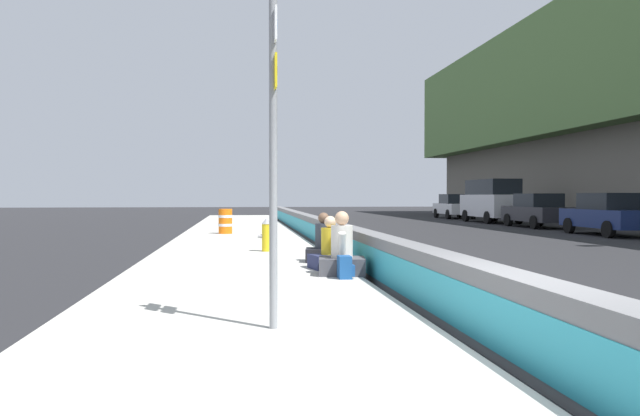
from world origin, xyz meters
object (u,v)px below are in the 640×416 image
at_px(fire_hydrant, 266,234).
at_px(parked_car_farther, 454,206).
at_px(seated_person_middle, 330,252).
at_px(seated_person_rear, 324,246).
at_px(parked_car_fourth, 609,214).
at_px(route_sign_post, 274,140).
at_px(backpack, 345,267).
at_px(parked_car_far, 492,200).
at_px(parked_car_midline, 537,210).
at_px(construction_barrel, 225,221).
at_px(seated_person_foreground, 342,255).

relative_size(fire_hydrant, parked_car_farther, 0.19).
xyz_separation_m(seated_person_middle, seated_person_rear, (1.28, -0.04, 0.01)).
height_order(seated_person_rear, parked_car_fourth, parked_car_fourth).
distance_m(route_sign_post, parked_car_fourth, 21.40).
bearing_deg(backpack, seated_person_middle, 1.82).
relative_size(fire_hydrant, seated_person_middle, 0.83).
bearing_deg(seated_person_rear, parked_car_farther, -25.43).
xyz_separation_m(fire_hydrant, parked_car_far, (18.35, -14.16, 0.77)).
height_order(parked_car_fourth, parked_car_far, parked_car_far).
height_order(backpack, parked_car_far, parked_car_far).
bearing_deg(fire_hydrant, parked_car_far, -37.66).
xyz_separation_m(seated_person_rear, parked_car_midline, (15.35, -12.98, 0.38)).
xyz_separation_m(parked_car_fourth, parked_car_far, (11.73, -0.16, 0.49)).
relative_size(construction_barrel, parked_car_midline, 0.21).
bearing_deg(route_sign_post, fire_hydrant, -1.99).
height_order(seated_person_rear, parked_car_farther, parked_car_farther).
distance_m(fire_hydrant, construction_barrel, 7.70).
xyz_separation_m(seated_person_foreground, parked_car_midline, (17.57, -12.94, 0.36)).
bearing_deg(seated_person_rear, construction_barrel, 13.14).
relative_size(fire_hydrant, seated_person_rear, 0.81).
relative_size(route_sign_post, parked_car_farther, 0.79).
distance_m(route_sign_post, backpack, 4.52).
relative_size(route_sign_post, parked_car_far, 0.70).
relative_size(seated_person_middle, backpack, 2.64).
bearing_deg(parked_car_farther, seated_person_rear, 154.57).
distance_m(construction_barrel, parked_car_midline, 16.20).
bearing_deg(route_sign_post, seated_person_middle, -15.01).
relative_size(route_sign_post, fire_hydrant, 4.09).
bearing_deg(seated_person_middle, seated_person_foreground, -175.28).
relative_size(seated_person_foreground, parked_car_fourth, 0.26).
xyz_separation_m(seated_person_middle, parked_car_fourth, (10.53, -12.89, 0.39)).
bearing_deg(fire_hydrant, parked_car_midline, -48.00).
bearing_deg(parked_car_midline, seated_person_middle, 141.94).
relative_size(parked_car_midline, parked_car_far, 0.88).
bearing_deg(backpack, seated_person_foreground, -3.35).
height_order(seated_person_foreground, parked_car_midline, parked_car_midline).
bearing_deg(parked_car_farther, construction_barrel, 138.19).
height_order(route_sign_post, parked_car_midline, route_sign_post).
xyz_separation_m(route_sign_post, parked_car_fourth, (15.85, -14.32, -1.35)).
relative_size(parked_car_far, parked_car_farther, 1.12).
relative_size(route_sign_post, seated_person_middle, 3.41).
relative_size(seated_person_rear, parked_car_far, 0.21).
xyz_separation_m(fire_hydrant, seated_person_rear, (-2.64, -1.15, -0.11)).
distance_m(fire_hydrant, parked_car_far, 23.19).
relative_size(backpack, parked_car_far, 0.08).
bearing_deg(seated_person_rear, parked_car_midline, -40.21).
bearing_deg(seated_person_foreground, backpack, 176.65).
distance_m(seated_person_foreground, parked_car_farther, 32.54).
distance_m(seated_person_foreground, construction_barrel, 12.69).
bearing_deg(seated_person_rear, backpack, -179.93).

